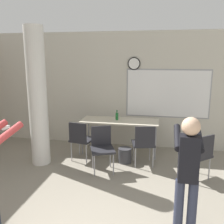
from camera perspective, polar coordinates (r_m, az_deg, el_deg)
name	(u,v)px	position (r m, az deg, el deg)	size (l,w,h in m)	color
wall_back	(117,90)	(6.23, 1.24, 5.06)	(8.00, 0.15, 2.80)	beige
support_pillar	(38,98)	(5.24, -16.66, 3.15)	(0.38, 0.38, 2.80)	silver
folding_table	(120,123)	(5.75, 1.78, -2.43)	(1.77, 0.66, 0.78)	beige
bottle_on_table	(117,116)	(5.75, 1.13, -0.96)	(0.07, 0.07, 0.23)	#1E6B2D
waste_bin	(125,155)	(5.39, 2.96, -9.83)	(0.28, 0.28, 0.31)	#38383D
chair_table_right	(144,142)	(5.15, 7.28, -6.81)	(0.53, 0.53, 0.87)	#232328
chair_table_left	(81,138)	(5.40, -7.13, -5.89)	(0.51, 0.51, 0.87)	#232328
chair_mid_room	(199,153)	(4.80, 19.23, -8.89)	(0.62, 0.62, 0.87)	#232328
chair_table_front	(102,146)	(4.91, -2.28, -7.69)	(0.57, 0.57, 0.87)	#232328
person_playing_side	(188,169)	(3.13, 16.92, -12.44)	(0.34, 0.62, 1.55)	#2D3347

